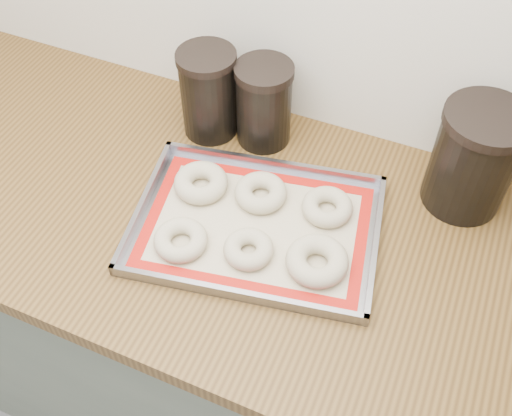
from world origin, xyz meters
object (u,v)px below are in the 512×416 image
at_px(bagel_back_mid, 261,193).
at_px(canister_mid, 264,104).
at_px(bagel_front_left, 181,240).
at_px(bagel_front_right, 317,261).
at_px(baking_tray, 256,226).
at_px(canister_left, 209,93).
at_px(bagel_back_right, 327,207).
at_px(canister_right, 474,159).
at_px(bagel_front_mid, 249,249).
at_px(bagel_back_left, 201,183).

distance_m(bagel_back_mid, canister_mid, 0.20).
relative_size(bagel_front_left, bagel_front_right, 0.88).
relative_size(baking_tray, canister_left, 2.61).
bearing_deg(bagel_back_right, canister_right, 32.18).
bearing_deg(bagel_back_mid, bagel_front_mid, -76.22).
relative_size(bagel_back_mid, bagel_back_right, 1.04).
relative_size(bagel_front_mid, canister_mid, 0.50).
xyz_separation_m(bagel_back_mid, canister_mid, (-0.07, 0.17, 0.07)).
xyz_separation_m(bagel_front_left, bagel_back_left, (-0.03, 0.14, 0.00)).
bearing_deg(bagel_front_right, bagel_front_left, -167.77).
height_order(bagel_front_left, canister_left, canister_left).
bearing_deg(bagel_back_mid, baking_tray, -74.16).
height_order(bagel_front_right, bagel_back_left, bagel_front_right).
xyz_separation_m(bagel_front_left, bagel_back_mid, (0.09, 0.16, 0.00)).
bearing_deg(bagel_front_right, canister_left, 142.41).
height_order(bagel_front_left, bagel_back_right, same).
bearing_deg(bagel_back_right, bagel_back_mid, -172.32).
height_order(bagel_front_left, bagel_back_mid, bagel_back_mid).
relative_size(bagel_front_mid, bagel_back_mid, 0.89).
xyz_separation_m(bagel_front_mid, bagel_back_mid, (-0.03, 0.13, 0.00)).
height_order(bagel_back_mid, canister_mid, canister_mid).
bearing_deg(canister_mid, canister_right, -1.04).
xyz_separation_m(bagel_front_left, canister_left, (-0.09, 0.31, 0.08)).
distance_m(bagel_front_left, bagel_back_right, 0.29).
height_order(bagel_back_left, canister_left, canister_left).
xyz_separation_m(bagel_front_right, canister_right, (0.20, 0.27, 0.09)).
height_order(bagel_front_left, bagel_front_mid, same).
bearing_deg(bagel_front_right, bagel_back_left, 162.37).
bearing_deg(bagel_back_mid, canister_right, 24.18).
height_order(bagel_front_left, canister_mid, canister_mid).
relative_size(bagel_back_left, canister_right, 0.50).
relative_size(bagel_front_left, bagel_back_mid, 0.97).
xyz_separation_m(bagel_front_left, canister_mid, (0.02, 0.33, 0.07)).
distance_m(baking_tray, bagel_back_left, 0.15).
xyz_separation_m(bagel_back_mid, canister_left, (-0.18, 0.15, 0.08)).
bearing_deg(canister_right, bagel_front_right, -126.82).
xyz_separation_m(canister_mid, canister_right, (0.43, -0.01, 0.02)).
distance_m(bagel_front_mid, bagel_back_left, 0.19).
bearing_deg(canister_left, bagel_back_left, -69.99).
xyz_separation_m(baking_tray, bagel_front_right, (0.14, -0.04, 0.02)).
relative_size(bagel_front_left, canister_left, 0.51).
distance_m(canister_left, canister_mid, 0.12).
relative_size(bagel_front_left, bagel_front_mid, 1.09).
bearing_deg(baking_tray, canister_mid, 109.67).
height_order(canister_left, canister_right, canister_right).
bearing_deg(bagel_back_right, bagel_front_right, -79.13).
height_order(baking_tray, bagel_front_left, bagel_front_left).
xyz_separation_m(baking_tray, canister_left, (-0.20, 0.22, 0.09)).
bearing_deg(bagel_front_right, baking_tray, 163.01).
bearing_deg(bagel_back_right, canister_mid, 142.40).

